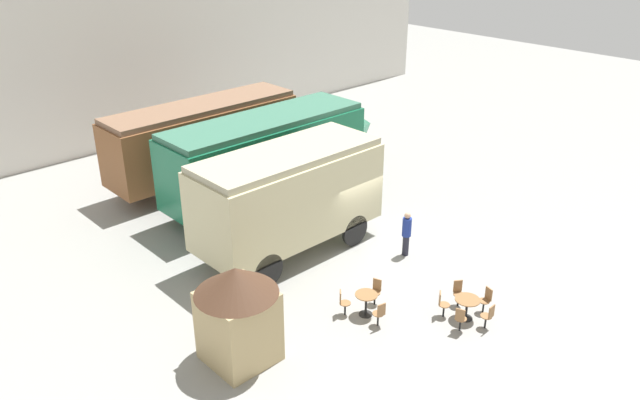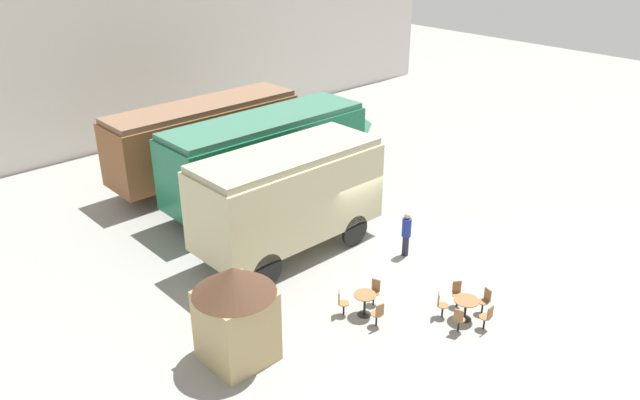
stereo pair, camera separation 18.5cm
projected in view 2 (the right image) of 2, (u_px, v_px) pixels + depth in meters
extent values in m
plane|color=gray|center=(354.00, 239.00, 24.28)|extent=(80.00, 80.00, 0.00)
cube|color=silver|center=(142.00, 58.00, 32.86)|extent=(44.00, 0.15, 9.00)
cube|color=brown|center=(205.00, 138.00, 28.59)|extent=(9.11, 2.51, 2.79)
cube|color=brown|center=(202.00, 106.00, 27.95)|extent=(8.93, 2.31, 0.24)
cylinder|color=black|center=(269.00, 162.00, 30.14)|extent=(1.10, 0.12, 1.10)
cylinder|color=black|center=(240.00, 149.00, 31.73)|extent=(1.10, 0.12, 1.10)
cylinder|color=black|center=(169.00, 194.00, 26.78)|extent=(1.10, 0.12, 1.10)
cylinder|color=black|center=(142.00, 178.00, 28.38)|extent=(1.10, 0.12, 1.10)
cube|color=#196B47|center=(266.00, 156.00, 26.31)|extent=(9.06, 2.80, 2.95)
cone|color=#196B47|center=(358.00, 128.00, 29.70)|extent=(2.00, 2.66, 2.66)
cube|color=#366B54|center=(265.00, 120.00, 25.63)|extent=(8.87, 2.57, 0.24)
cylinder|color=black|center=(334.00, 184.00, 27.78)|extent=(1.08, 0.12, 1.08)
cylinder|color=black|center=(295.00, 167.00, 29.56)|extent=(1.08, 0.12, 1.08)
cylinder|color=black|center=(235.00, 221.00, 24.45)|extent=(1.08, 0.12, 1.08)
cylinder|color=black|center=(197.00, 200.00, 26.23)|extent=(1.08, 0.12, 1.08)
cube|color=beige|center=(288.00, 196.00, 22.48)|extent=(7.04, 2.87, 2.94)
cube|color=tan|center=(287.00, 154.00, 21.80)|extent=(6.90, 2.64, 0.24)
cylinder|color=black|center=(355.00, 231.00, 23.57)|extent=(1.24, 0.12, 1.24)
cylinder|color=black|center=(307.00, 207.00, 25.40)|extent=(1.24, 0.12, 1.24)
cylinder|color=black|center=(267.00, 271.00, 20.97)|extent=(1.24, 0.12, 1.24)
cylinder|color=black|center=(220.00, 241.00, 22.80)|extent=(1.24, 0.12, 1.24)
cylinder|color=black|center=(364.00, 314.00, 19.75)|extent=(0.44, 0.44, 0.02)
cylinder|color=black|center=(365.00, 305.00, 19.59)|extent=(0.08, 0.08, 0.71)
cylinder|color=olive|center=(365.00, 295.00, 19.43)|extent=(0.72, 0.72, 0.03)
cylinder|color=black|center=(464.00, 319.00, 19.54)|extent=(0.44, 0.44, 0.02)
cylinder|color=black|center=(465.00, 310.00, 19.39)|extent=(0.08, 0.08, 0.67)
cylinder|color=olive|center=(466.00, 300.00, 19.24)|extent=(0.78, 0.78, 0.03)
cylinder|color=black|center=(373.00, 299.00, 20.18)|extent=(0.06, 0.06, 0.42)
cylinder|color=olive|center=(374.00, 293.00, 20.08)|extent=(0.36, 0.36, 0.03)
cube|color=olive|center=(376.00, 285.00, 20.11)|extent=(0.12, 0.29, 0.42)
cylinder|color=black|center=(344.00, 309.00, 19.66)|extent=(0.06, 0.06, 0.42)
cylinder|color=olive|center=(344.00, 303.00, 19.56)|extent=(0.36, 0.36, 0.03)
cube|color=olive|center=(339.00, 297.00, 19.47)|extent=(0.22, 0.24, 0.42)
cylinder|color=black|center=(376.00, 320.00, 19.14)|extent=(0.06, 0.06, 0.42)
cylinder|color=olive|center=(377.00, 314.00, 19.05)|extent=(0.36, 0.36, 0.03)
cube|color=olive|center=(380.00, 310.00, 18.83)|extent=(0.29, 0.10, 0.42)
cylinder|color=black|center=(457.00, 301.00, 20.07)|extent=(0.06, 0.06, 0.42)
cylinder|color=olive|center=(458.00, 295.00, 19.97)|extent=(0.36, 0.36, 0.03)
cube|color=olive|center=(457.00, 287.00, 20.02)|extent=(0.26, 0.19, 0.42)
cylinder|color=black|center=(442.00, 311.00, 19.55)|extent=(0.06, 0.06, 0.42)
cylinder|color=olive|center=(443.00, 305.00, 19.46)|extent=(0.36, 0.36, 0.03)
cube|color=olive|center=(439.00, 299.00, 19.39)|extent=(0.25, 0.21, 0.42)
cylinder|color=black|center=(459.00, 325.00, 18.90)|extent=(0.06, 0.06, 0.42)
cylinder|color=olive|center=(459.00, 319.00, 18.80)|extent=(0.36, 0.36, 0.03)
cube|color=olive|center=(459.00, 316.00, 18.58)|extent=(0.14, 0.28, 0.42)
cylinder|color=black|center=(484.00, 323.00, 19.01)|extent=(0.06, 0.06, 0.42)
cylinder|color=olive|center=(485.00, 317.00, 18.91)|extent=(0.36, 0.36, 0.03)
cube|color=olive|center=(490.00, 313.00, 18.72)|extent=(0.29, 0.05, 0.42)
cylinder|color=black|center=(482.00, 308.00, 19.73)|extent=(0.06, 0.06, 0.42)
cylinder|color=olive|center=(483.00, 302.00, 19.64)|extent=(0.36, 0.36, 0.03)
cube|color=olive|center=(488.00, 295.00, 19.60)|extent=(0.12, 0.29, 0.42)
cylinder|color=#262633|center=(405.00, 245.00, 22.98)|extent=(0.24, 0.24, 0.80)
cylinder|color=navy|center=(407.00, 227.00, 22.66)|extent=(0.34, 0.34, 0.71)
sphere|color=tan|center=(407.00, 216.00, 22.45)|extent=(0.23, 0.23, 0.23)
cube|color=tan|center=(237.00, 326.00, 17.41)|extent=(1.80, 1.80, 2.20)
cone|color=#472D1E|center=(233.00, 280.00, 16.77)|extent=(2.34, 2.34, 0.80)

